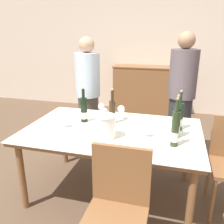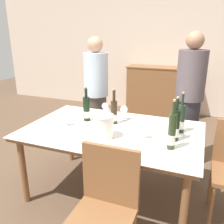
# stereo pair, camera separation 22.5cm
# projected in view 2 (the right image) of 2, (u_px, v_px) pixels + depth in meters

# --- Properties ---
(ground_plane) EXTENTS (12.00, 12.00, 0.00)m
(ground_plane) POSITION_uv_depth(u_px,v_px,m) (112.00, 192.00, 2.54)
(ground_plane) COLOR brown
(back_wall) EXTENTS (8.00, 0.10, 2.80)m
(back_wall) POSITION_uv_depth(u_px,v_px,m) (167.00, 44.00, 4.80)
(back_wall) COLOR beige
(back_wall) RESTS_ON ground_plane
(sideboard_cabinet) EXTENTS (1.37, 0.46, 0.98)m
(sideboard_cabinet) POSITION_uv_depth(u_px,v_px,m) (161.00, 91.00, 4.83)
(sideboard_cabinet) COLOR brown
(sideboard_cabinet) RESTS_ON ground_plane
(dining_table) EXTENTS (1.70, 1.07, 0.73)m
(dining_table) POSITION_uv_depth(u_px,v_px,m) (112.00, 135.00, 2.33)
(dining_table) COLOR brown
(dining_table) RESTS_ON ground_plane
(ice_bucket) EXTENTS (0.19, 0.19, 0.21)m
(ice_bucket) POSITION_uv_depth(u_px,v_px,m) (104.00, 126.00, 2.11)
(ice_bucket) COLOR white
(ice_bucket) RESTS_ON dining_table
(wine_bottle_0) EXTENTS (0.07, 0.07, 0.37)m
(wine_bottle_0) POSITION_uv_depth(u_px,v_px,m) (87.00, 109.00, 2.51)
(wine_bottle_0) COLOR black
(wine_bottle_0) RESTS_ON dining_table
(wine_bottle_1) EXTENTS (0.07, 0.07, 0.37)m
(wine_bottle_1) POSITION_uv_depth(u_px,v_px,m) (114.00, 112.00, 2.43)
(wine_bottle_1) COLOR #332314
(wine_bottle_1) RESTS_ON dining_table
(wine_bottle_2) EXTENTS (0.07, 0.07, 0.40)m
(wine_bottle_2) POSITION_uv_depth(u_px,v_px,m) (175.00, 126.00, 2.04)
(wine_bottle_2) COLOR black
(wine_bottle_2) RESTS_ON dining_table
(wine_bottle_3) EXTENTS (0.08, 0.08, 0.39)m
(wine_bottle_3) POSITION_uv_depth(u_px,v_px,m) (181.00, 119.00, 2.22)
(wine_bottle_3) COLOR #1E3323
(wine_bottle_3) RESTS_ON dining_table
(wine_bottle_4) EXTENTS (0.06, 0.06, 0.42)m
(wine_bottle_4) POSITION_uv_depth(u_px,v_px,m) (172.00, 132.00, 1.89)
(wine_bottle_4) COLOR #28381E
(wine_bottle_4) RESTS_ON dining_table
(wine_glass_0) EXTENTS (0.08, 0.08, 0.15)m
(wine_glass_0) POSITION_uv_depth(u_px,v_px,m) (65.00, 116.00, 2.38)
(wine_glass_0) COLOR white
(wine_glass_0) RESTS_ON dining_table
(wine_glass_1) EXTENTS (0.07, 0.07, 0.14)m
(wine_glass_1) POSITION_uv_depth(u_px,v_px,m) (144.00, 129.00, 2.08)
(wine_glass_1) COLOR white
(wine_glass_1) RESTS_ON dining_table
(wine_glass_2) EXTENTS (0.08, 0.08, 0.15)m
(wine_glass_2) POSITION_uv_depth(u_px,v_px,m) (176.00, 124.00, 2.15)
(wine_glass_2) COLOR white
(wine_glass_2) RESTS_ON dining_table
(wine_glass_3) EXTENTS (0.08, 0.08, 0.15)m
(wine_glass_3) POSITION_uv_depth(u_px,v_px,m) (105.00, 107.00, 2.66)
(wine_glass_3) COLOR white
(wine_glass_3) RESTS_ON dining_table
(wine_glass_4) EXTENTS (0.09, 0.09, 0.15)m
(wine_glass_4) POSITION_uv_depth(u_px,v_px,m) (106.00, 112.00, 2.50)
(wine_glass_4) COLOR white
(wine_glass_4) RESTS_ON dining_table
(wine_glass_5) EXTENTS (0.08, 0.08, 0.16)m
(wine_glass_5) POSITION_uv_depth(u_px,v_px,m) (124.00, 110.00, 2.54)
(wine_glass_5) COLOR white
(wine_glass_5) RESTS_ON dining_table
(chair_near_front) EXTENTS (0.42, 0.42, 0.90)m
(chair_near_front) POSITION_uv_depth(u_px,v_px,m) (105.00, 204.00, 1.62)
(chair_near_front) COLOR brown
(chair_near_front) RESTS_ON ground_plane
(person_host) EXTENTS (0.33, 0.33, 1.58)m
(person_host) POSITION_uv_depth(u_px,v_px,m) (96.00, 96.00, 3.27)
(person_host) COLOR #51473D
(person_host) RESTS_ON ground_plane
(person_guest_left) EXTENTS (0.33, 0.33, 1.64)m
(person_guest_left) POSITION_uv_depth(u_px,v_px,m) (188.00, 103.00, 2.83)
(person_guest_left) COLOR #2D2D33
(person_guest_left) RESTS_ON ground_plane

